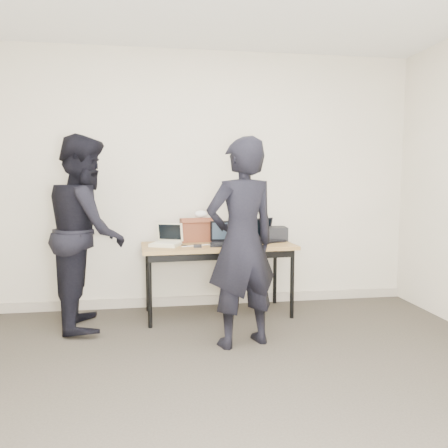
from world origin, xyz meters
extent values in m
cube|color=#3A342C|center=(0.00, 0.00, -0.03)|extent=(4.50, 4.50, 0.05)
cube|color=beige|center=(0.00, 2.27, 1.35)|extent=(4.50, 0.05, 2.70)
cube|color=olive|center=(0.08, 1.87, 0.70)|extent=(1.53, 0.73, 0.03)
cylinder|color=black|center=(-0.59, 1.57, 0.34)|extent=(0.04, 0.04, 0.68)
cylinder|color=black|center=(0.78, 1.65, 0.34)|extent=(0.04, 0.04, 0.68)
cylinder|color=black|center=(-0.62, 2.10, 0.34)|extent=(0.04, 0.04, 0.68)
cylinder|color=black|center=(0.75, 2.18, 0.34)|extent=(0.04, 0.04, 0.68)
cube|color=black|center=(0.10, 1.59, 0.64)|extent=(1.40, 0.10, 0.06)
cube|color=beige|center=(-0.44, 1.83, 0.74)|extent=(0.33, 0.30, 0.03)
cube|color=beige|center=(-0.45, 1.80, 0.75)|extent=(0.25, 0.19, 0.01)
cube|color=beige|center=(-0.39, 1.95, 0.84)|extent=(0.26, 0.14, 0.18)
cube|color=black|center=(-0.40, 1.94, 0.84)|extent=(0.22, 0.11, 0.15)
cube|color=beige|center=(-0.40, 1.93, 0.75)|extent=(0.23, 0.10, 0.01)
cube|color=black|center=(0.14, 1.77, 0.73)|extent=(0.32, 0.26, 0.02)
cube|color=black|center=(0.14, 1.74, 0.74)|extent=(0.26, 0.15, 0.01)
cube|color=black|center=(0.16, 1.91, 0.85)|extent=(0.31, 0.10, 0.21)
cube|color=#26333F|center=(0.16, 1.90, 0.85)|extent=(0.26, 0.08, 0.17)
cube|color=black|center=(0.15, 1.88, 0.74)|extent=(0.27, 0.05, 0.01)
cube|color=black|center=(0.60, 1.96, 0.73)|extent=(0.39, 0.33, 0.02)
cube|color=black|center=(0.61, 1.93, 0.74)|extent=(0.29, 0.22, 0.01)
cube|color=black|center=(0.54, 2.10, 0.85)|extent=(0.33, 0.19, 0.22)
cube|color=black|center=(0.55, 2.09, 0.85)|extent=(0.28, 0.16, 0.18)
cube|color=black|center=(0.56, 2.07, 0.74)|extent=(0.28, 0.12, 0.02)
cube|color=#622D19|center=(-0.10, 2.09, 0.84)|extent=(0.37, 0.19, 0.24)
cube|color=#622D19|center=(-0.09, 2.03, 0.94)|extent=(0.37, 0.11, 0.07)
cube|color=#622D19|center=(0.06, 2.11, 0.82)|extent=(0.03, 0.10, 0.02)
ellipsoid|color=white|center=(-0.07, 2.09, 1.00)|extent=(0.14, 0.12, 0.08)
cube|color=black|center=(0.71, 2.05, 0.79)|extent=(0.26, 0.22, 0.14)
cube|color=black|center=(-0.14, 1.69, 0.73)|extent=(0.08, 0.05, 0.03)
cube|color=black|center=(0.28, 2.06, 0.72)|extent=(0.25, 0.02, 0.01)
cube|color=silver|center=(-0.16, 1.79, 0.72)|extent=(0.27, 0.11, 0.01)
cube|color=black|center=(0.37, 1.81, 0.72)|extent=(0.28, 0.19, 0.01)
cube|color=black|center=(-0.34, 1.91, 0.72)|extent=(0.23, 0.25, 0.01)
cube|color=silver|center=(0.06, 1.75, 0.72)|extent=(0.19, 0.18, 0.01)
cube|color=black|center=(0.60, 1.82, 0.72)|extent=(0.18, 0.21, 0.01)
imported|color=black|center=(0.16, 1.04, 0.85)|extent=(0.72, 0.58, 1.70)
imported|color=black|center=(-1.16, 1.74, 0.88)|extent=(0.77, 0.94, 1.77)
cube|color=#A89D8B|center=(0.00, 2.23, 0.05)|extent=(4.50, 0.03, 0.10)
camera|label=1|loc=(-0.51, -2.40, 1.38)|focal=35.00mm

